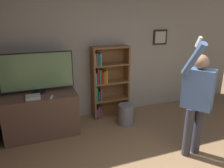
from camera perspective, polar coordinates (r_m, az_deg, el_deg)
name	(u,v)px	position (r m, az deg, el deg)	size (l,w,h in m)	color
wall_back	(111,52)	(4.68, -0.18, 8.26)	(6.48, 0.09, 2.70)	#B2AD9E
tv_ledge	(42,114)	(4.25, -17.90, -7.35)	(1.28, 0.71, 0.77)	brown
television	(37,72)	(4.06, -18.97, 2.92)	(1.26, 0.22, 0.74)	black
game_console	(33,97)	(3.91, -19.91, -3.25)	(0.24, 0.19, 0.06)	silver
remote_loose	(52,97)	(3.86, -15.50, -3.32)	(0.07, 0.14, 0.02)	white
bookshelf	(107,82)	(4.60, -1.28, 0.51)	(0.78, 0.28, 1.51)	brown
person	(197,97)	(3.44, 21.38, -3.27)	(0.57, 0.54, 1.87)	#383842
waste_bin	(126,114)	(4.42, 3.68, -7.92)	(0.31, 0.31, 0.42)	gray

